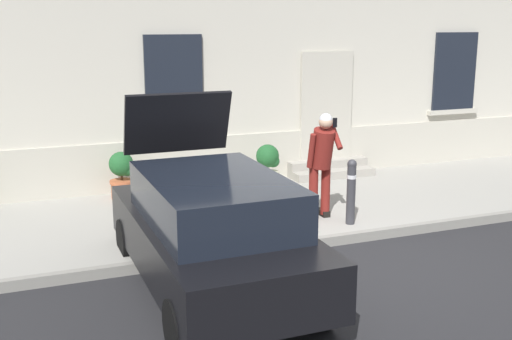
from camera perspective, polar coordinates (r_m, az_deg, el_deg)
The scene contains 9 objects.
ground_plane at distance 8.72m, azimuth 7.86°, elevation -8.96°, with size 80.00×80.00×0.00m, color #232326.
sidewalk at distance 11.08m, azimuth 0.81°, elevation -3.56°, with size 24.00×3.60×0.15m, color #99968E.
curb_edge at distance 9.47m, azimuth 5.09°, elevation -6.58°, with size 24.00×0.12×0.15m, color gray.
entrance_stoop at distance 13.23m, azimuth 6.66°, elevation 0.06°, with size 1.75×0.64×0.32m.
hatchback_car_black at distance 7.78m, azimuth -4.04°, elevation -5.37°, with size 1.81×4.08×2.34m.
bollard_near_person at distance 10.02m, azimuth 8.57°, elevation -1.74°, with size 0.15×0.15×1.04m.
person_on_phone at distance 10.14m, azimuth 5.96°, elevation 1.04°, with size 0.51×0.52×1.74m.
planter_terracotta at distance 11.62m, azimuth -11.97°, elevation -0.35°, with size 0.44×0.44×0.86m.
planter_cream at distance 12.05m, azimuth 1.09°, elevation 0.42°, with size 0.44×0.44×0.86m.
Camera 1 is at (-4.02, -7.02, 3.28)m, focal length 44.38 mm.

